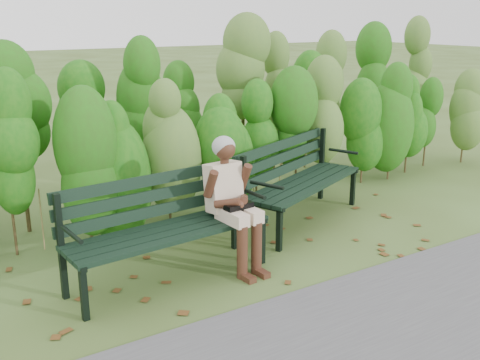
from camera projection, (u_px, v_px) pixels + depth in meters
ground at (257, 253)px, 6.14m from camera, size 80.00×80.00×0.00m
footpath at (414, 350)px, 4.35m from camera, size 60.00×2.50×0.01m
hedge_band at (178, 115)px, 7.30m from camera, size 11.04×1.67×2.42m
leaf_litter at (264, 263)px, 5.89m from camera, size 5.99×2.26×0.01m
bench_left at (163, 220)px, 5.45m from camera, size 2.06×0.82×1.01m
bench_right at (296, 175)px, 6.99m from camera, size 2.12×1.39×1.01m
seated_woman at (231, 194)px, 5.64m from camera, size 0.52×0.76×1.35m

